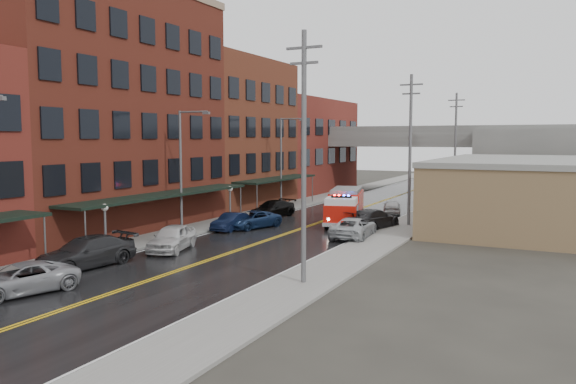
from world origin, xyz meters
The scene contains 31 objects.
road centered at (0.00, 30.00, 0.01)m, with size 11.00×160.00×0.02m, color black.
sidewalk_left centered at (-7.30, 30.00, 0.07)m, with size 3.00×160.00×0.15m, color slate.
sidewalk_right centered at (7.30, 30.00, 0.07)m, with size 3.00×160.00×0.15m, color slate.
curb_left centered at (-5.65, 30.00, 0.07)m, with size 0.30×160.00×0.15m, color gray.
curb_right centered at (5.65, 30.00, 0.07)m, with size 0.30×160.00×0.15m, color gray.
brick_building_b centered at (-13.30, 23.00, 9.00)m, with size 9.00×20.00×18.00m, color #512215.
brick_building_c centered at (-13.30, 40.50, 7.50)m, with size 9.00×15.00×15.00m, color #612A1D.
brick_building_far centered at (-13.30, 58.00, 6.00)m, with size 9.00×20.00×12.00m, color maroon.
tan_building centered at (16.00, 40.00, 2.50)m, with size 14.00×22.00×5.00m, color olive.
right_far_block centered at (18.00, 70.00, 4.00)m, with size 18.00×30.00×8.00m, color slate.
awning_1 centered at (-7.49, 23.00, 2.99)m, with size 2.60×18.00×3.09m.
awning_2 centered at (-7.49, 40.50, 2.99)m, with size 2.60×13.00×3.09m.
globe_lamp_1 centered at (-6.40, 16.00, 2.31)m, with size 0.44×0.44×3.12m.
globe_lamp_2 centered at (-6.40, 30.00, 2.31)m, with size 0.44×0.44×3.12m.
street_lamp_1 centered at (-6.55, 24.00, 5.19)m, with size 2.64×0.22×9.00m.
street_lamp_2 centered at (-6.55, 40.00, 5.19)m, with size 2.64×0.22×9.00m.
utility_pole_0 centered at (7.20, 15.00, 6.31)m, with size 1.80×0.24×12.00m.
utility_pole_1 centered at (7.20, 35.00, 6.31)m, with size 1.80×0.24×12.00m.
utility_pole_2 centered at (7.20, 55.00, 6.31)m, with size 1.80×0.24×12.00m.
overpass centered at (0.00, 62.00, 5.99)m, with size 40.00×10.00×7.50m.
fire_truck centered at (2.20, 33.88, 1.55)m, with size 4.63×8.19×2.85m.
parked_car_left_2 centered at (-3.60, 7.87, 0.70)m, with size 2.31×5.02×1.39m, color gray.
parked_car_left_3 centered at (-5.00, 13.10, 0.83)m, with size 2.33×5.73×1.66m, color #252527.
parked_car_left_4 centered at (-3.65, 18.85, 0.82)m, with size 1.93×4.81×1.64m, color silver.
parked_car_left_5 centered at (-4.53, 27.20, 0.66)m, with size 1.40×4.01×1.32m, color black.
parked_car_left_6 centered at (-3.60, 28.80, 0.67)m, with size 2.23×4.83×1.34m, color #132548.
parked_car_left_7 centered at (-5.00, 34.80, 0.75)m, with size 2.10×5.16×1.50m, color black.
parked_car_right_0 centered at (5.00, 28.20, 0.73)m, with size 2.43×5.28×1.47m, color #A7ABAF.
parked_car_right_1 centered at (5.00, 32.61, 0.79)m, with size 2.22×5.45×1.58m, color #242427.
parked_car_right_2 centered at (3.89, 41.80, 0.67)m, with size 1.58×3.93×1.34m, color silver.
parked_car_right_3 centered at (4.56, 52.20, 0.78)m, with size 1.66×4.76×1.57m, color black.
Camera 1 is at (18.26, -8.97, 7.03)m, focal length 35.00 mm.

